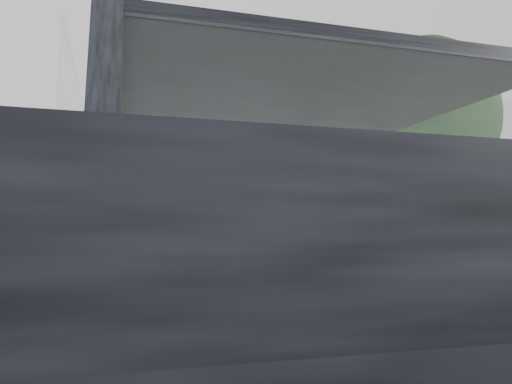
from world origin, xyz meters
TOP-DOWN VIEW (x-y plane):
  - subject_car at (0.00, 0.00)m, footprint 1.80×4.00m
  - dashboard at (0.00, 0.62)m, footprint 1.58×0.45m
  - driver_seat at (-0.40, -0.29)m, footprint 0.50×0.72m
  - passenger_seat at (0.40, -0.29)m, footprint 0.50×0.72m
  - steering_wheel at (-0.40, 0.33)m, footprint 0.36×0.36m
  - cat at (0.10, 0.63)m, footprint 0.65×0.26m
  - guardrail at (4.30, 10.00)m, footprint 0.05×90.00m
  - other_car at (-0.98, 17.15)m, footprint 2.53×4.85m
  - highway_sign at (5.82, 24.47)m, footprint 0.56×1.04m
  - utility_pole at (7.18, 12.96)m, footprint 0.25×0.25m
  - tree_0 at (8.68, 10.96)m, footprint 5.58×5.58m
  - tree_1 at (11.56, 14.77)m, footprint 7.01×7.01m
  - tree_2 at (9.01, 26.38)m, footprint 5.16×5.16m
  - tree_3 at (12.19, 34.43)m, footprint 7.85×7.85m

SIDE VIEW (x-z plane):
  - guardrail at x=4.30m, z-range 0.42..0.74m
  - subject_car at x=0.00m, z-range 0.00..1.45m
  - other_car at x=-0.98m, z-range 0.00..1.52m
  - dashboard at x=0.00m, z-range 0.70..1.00m
  - driver_seat at x=-0.40m, z-range 0.67..1.09m
  - passenger_seat at x=0.40m, z-range 0.67..1.09m
  - steering_wheel at x=-0.40m, z-range 0.90..0.94m
  - cat at x=0.10m, z-range 0.95..1.24m
  - highway_sign at x=5.82m, z-range 0.00..2.75m
  - tree_2 at x=9.01m, z-range 0.00..6.06m
  - tree_0 at x=8.68m, z-range 0.00..6.81m
  - utility_pole at x=7.18m, z-range 0.00..7.07m
  - tree_1 at x=11.56m, z-range 0.00..8.02m
  - tree_3 at x=12.19m, z-range 0.00..9.52m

